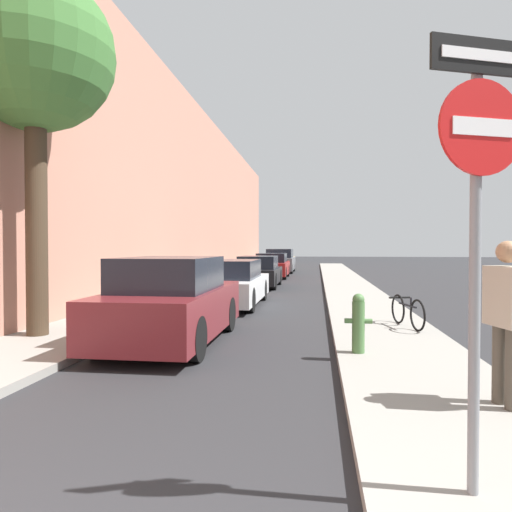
% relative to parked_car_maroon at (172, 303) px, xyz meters
% --- Properties ---
extents(ground_plane, '(120.00, 120.00, 0.00)m').
position_rel_parked_car_maroon_xyz_m(ground_plane, '(0.93, 9.20, -0.72)').
color(ground_plane, '#28282B').
extents(sidewalk_left, '(2.00, 52.00, 0.12)m').
position_rel_parked_car_maroon_xyz_m(sidewalk_left, '(-1.97, 9.20, -0.66)').
color(sidewalk_left, gray).
rests_on(sidewalk_left, ground).
extents(sidewalk_right, '(2.00, 52.00, 0.12)m').
position_rel_parked_car_maroon_xyz_m(sidewalk_right, '(3.83, 9.20, -0.66)').
color(sidewalk_right, gray).
rests_on(sidewalk_right, ground).
extents(building_facade_left, '(0.70, 52.00, 8.33)m').
position_rel_parked_car_maroon_xyz_m(building_facade_left, '(-3.32, 9.20, 3.45)').
color(building_facade_left, tan).
rests_on(building_facade_left, ground).
extents(parked_car_maroon, '(1.70, 3.99, 1.52)m').
position_rel_parked_car_maroon_xyz_m(parked_car_maroon, '(0.00, 0.00, 0.00)').
color(parked_car_maroon, black).
rests_on(parked_car_maroon, ground).
extents(parked_car_white, '(1.82, 4.43, 1.32)m').
position_rel_parked_car_maroon_xyz_m(parked_car_white, '(0.02, 5.13, -0.09)').
color(parked_car_white, black).
rests_on(parked_car_white, ground).
extents(parked_car_black, '(1.69, 3.99, 1.31)m').
position_rel_parked_car_maroon_xyz_m(parked_car_black, '(0.11, 11.14, -0.09)').
color(parked_car_black, black).
rests_on(parked_car_black, ground).
extents(parked_car_red, '(1.71, 3.99, 1.34)m').
position_rel_parked_car_maroon_xyz_m(parked_car_red, '(0.12, 16.75, -0.08)').
color(parked_car_red, black).
rests_on(parked_car_red, ground).
extents(parked_car_grey, '(1.80, 4.50, 1.54)m').
position_rel_parked_car_maroon_xyz_m(parked_car_grey, '(0.13, 21.99, 0.01)').
color(parked_car_grey, black).
rests_on(parked_car_grey, ground).
extents(parked_car_champagne, '(1.71, 4.10, 1.49)m').
position_rel_parked_car_maroon_xyz_m(parked_car_champagne, '(-0.06, 27.01, -0.02)').
color(parked_car_champagne, black).
rests_on(parked_car_champagne, ground).
extents(street_tree_near, '(2.79, 2.79, 6.44)m').
position_rel_parked_car_maroon_xyz_m(street_tree_near, '(-2.44, -0.17, 4.37)').
color(street_tree_near, '#423323').
rests_on(street_tree_near, sidewalk_left).
extents(fire_hydrant, '(0.41, 0.19, 0.88)m').
position_rel_parked_car_maroon_xyz_m(fire_hydrant, '(3.14, -0.80, -0.14)').
color(fire_hydrant, '#47703D').
rests_on(fire_hydrant, sidewalk_right).
extents(traffic_sign_post, '(0.68, 0.27, 2.87)m').
position_rel_parked_car_maroon_xyz_m(traffic_sign_post, '(3.53, -4.66, 1.31)').
color(traffic_sign_post, gray).
rests_on(traffic_sign_post, sidewalk_right).
extents(pedestrian, '(0.34, 0.50, 1.64)m').
position_rel_parked_car_maroon_xyz_m(pedestrian, '(4.39, -2.93, 0.32)').
color(pedestrian, '#4C473D').
rests_on(pedestrian, sidewalk_right).
extents(bicycle, '(0.50, 1.45, 0.60)m').
position_rel_parked_car_maroon_xyz_m(bicycle, '(4.29, 1.50, -0.28)').
color(bicycle, black).
rests_on(bicycle, sidewalk_right).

